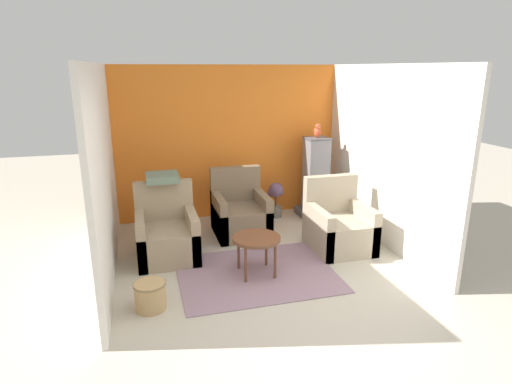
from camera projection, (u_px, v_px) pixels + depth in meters
The scene contains 14 objects.
ground_plane at pixel (300, 320), 4.39m from camera, with size 20.00×20.00×0.00m, color beige.
wall_back_accent at pixel (229, 143), 7.22m from camera, with size 3.86×0.06×2.54m.
wall_left at pixel (104, 173), 5.12m from camera, with size 0.06×3.41×2.54m.
wall_right at pixel (384, 156), 6.10m from camera, with size 0.06×3.41×2.54m.
area_rug at pixel (256, 273), 5.36m from camera, with size 1.93×1.53×0.01m.
coffee_table at pixel (256, 241), 5.24m from camera, with size 0.59×0.59×0.50m.
armchair_left at pixel (167, 236), 5.77m from camera, with size 0.80×0.86×0.99m.
armchair_right at pixel (338, 227), 6.07m from camera, with size 0.80×0.86×0.99m.
armchair_middle at pixel (240, 214), 6.61m from camera, with size 0.80×0.86×0.99m.
birdcage at pixel (315, 181), 7.33m from camera, with size 0.56×0.56×1.37m.
parrot at pixel (317, 131), 7.09m from camera, with size 0.11×0.20×0.24m.
potted_plant at pixel (276, 196), 7.33m from camera, with size 0.28×0.25×0.61m.
wicker_basket at pixel (150, 295), 4.54m from camera, with size 0.34×0.34×0.31m.
throw_pillow at pixel (162, 177), 5.86m from camera, with size 0.44×0.44×0.10m.
Camera 1 is at (-1.46, -3.58, 2.49)m, focal length 30.00 mm.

